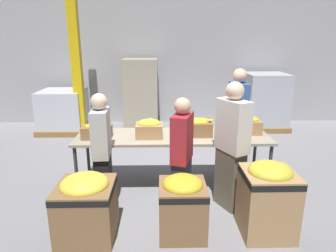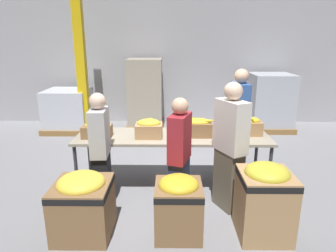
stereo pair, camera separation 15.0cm
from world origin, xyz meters
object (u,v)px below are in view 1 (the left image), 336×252
(support_pillar, at_px, (75,49))
(pallet_stack_1, at_px, (265,102))
(banana_box_0, at_px, (97,130))
(donation_bin_0, at_px, (86,204))
(volunteer_0, at_px, (237,121))
(volunteer_1, at_px, (231,148))
(banana_box_2, at_px, (198,126))
(banana_box_1, at_px, (149,128))
(pallet_stack_0, at_px, (64,111))
(volunteer_3, at_px, (182,158))
(volunteer_2, at_px, (102,153))
(pallet_stack_2, at_px, (141,95))
(sorting_table, at_px, (173,138))
(donation_bin_2, at_px, (268,197))
(donation_bin_1, at_px, (182,204))
(banana_box_3, at_px, (245,125))

(support_pillar, relative_size, pallet_stack_1, 2.87)
(banana_box_0, xyz_separation_m, donation_bin_0, (0.08, -1.16, -0.52))
(volunteer_0, distance_m, volunteer_1, 1.31)
(banana_box_2, height_order, support_pillar, support_pillar)
(banana_box_1, xyz_separation_m, donation_bin_0, (-0.68, -1.18, -0.55))
(banana_box_2, height_order, pallet_stack_0, banana_box_2)
(volunteer_3, distance_m, pallet_stack_0, 4.58)
(donation_bin_0, bearing_deg, volunteer_2, 82.36)
(volunteer_3, relative_size, pallet_stack_2, 0.88)
(sorting_table, bearing_deg, banana_box_2, -1.75)
(donation_bin_2, bearing_deg, banana_box_0, 151.64)
(donation_bin_1, relative_size, pallet_stack_2, 0.42)
(banana_box_2, height_order, volunteer_3, volunteer_3)
(sorting_table, distance_m, volunteer_0, 1.27)
(pallet_stack_0, height_order, pallet_stack_1, pallet_stack_1)
(pallet_stack_1, bearing_deg, donation_bin_1, -118.75)
(banana_box_0, distance_m, donation_bin_2, 2.49)
(banana_box_3, xyz_separation_m, donation_bin_0, (-2.14, -1.32, -0.55))
(sorting_table, relative_size, banana_box_2, 6.64)
(banana_box_2, height_order, volunteer_2, volunteer_2)
(donation_bin_0, bearing_deg, pallet_stack_0, 110.26)
(donation_bin_1, relative_size, support_pillar, 0.18)
(volunteer_3, xyz_separation_m, pallet_stack_2, (-0.76, 3.95, 0.10))
(banana_box_2, relative_size, donation_bin_2, 0.49)
(volunteer_0, relative_size, pallet_stack_1, 1.26)
(banana_box_0, distance_m, pallet_stack_2, 3.30)
(donation_bin_2, bearing_deg, volunteer_3, 153.18)
(banana_box_0, relative_size, volunteer_1, 0.25)
(donation_bin_0, relative_size, donation_bin_2, 0.86)
(sorting_table, bearing_deg, pallet_stack_0, 131.31)
(volunteer_2, distance_m, pallet_stack_2, 3.81)
(banana_box_2, height_order, banana_box_3, banana_box_3)
(volunteer_3, bearing_deg, banana_box_0, 77.98)
(volunteer_3, bearing_deg, donation_bin_2, -99.27)
(sorting_table, bearing_deg, donation_bin_2, -50.36)
(volunteer_2, height_order, pallet_stack_1, volunteer_2)
(banana_box_0, relative_size, banana_box_1, 1.08)
(sorting_table, bearing_deg, banana_box_0, -175.28)
(support_pillar, relative_size, pallet_stack_0, 3.57)
(volunteer_0, relative_size, pallet_stack_0, 1.56)
(donation_bin_0, distance_m, donation_bin_2, 2.08)
(banana_box_0, xyz_separation_m, pallet_stack_1, (3.56, 3.18, -0.24))
(banana_box_1, distance_m, donation_bin_1, 1.37)
(banana_box_3, height_order, donation_bin_2, banana_box_3)
(volunteer_3, height_order, donation_bin_2, volunteer_3)
(volunteer_1, distance_m, donation_bin_2, 0.77)
(volunteer_3, relative_size, donation_bin_1, 2.10)
(volunteer_0, bearing_deg, banana_box_0, -74.16)
(banana_box_3, distance_m, volunteer_1, 0.82)
(donation_bin_2, bearing_deg, volunteer_1, 116.90)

